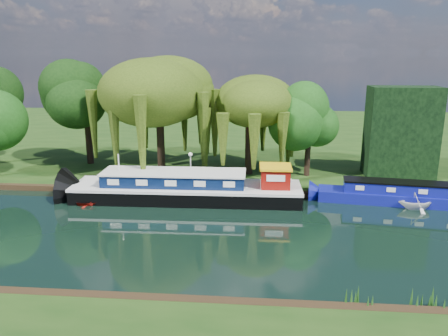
# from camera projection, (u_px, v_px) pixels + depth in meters

# --- Properties ---
(ground) EXTENTS (120.00, 120.00, 0.00)m
(ground) POSITION_uv_depth(u_px,v_px,m) (158.00, 233.00, 28.16)
(ground) COLOR black
(far_bank) EXTENTS (120.00, 52.00, 0.45)m
(far_bank) POSITION_uv_depth(u_px,v_px,m) (214.00, 135.00, 60.85)
(far_bank) COLOR #15350E
(far_bank) RESTS_ON ground
(dutch_barge) EXTENTS (17.97, 4.35, 3.78)m
(dutch_barge) POSITION_uv_depth(u_px,v_px,m) (189.00, 188.00, 34.36)
(dutch_barge) COLOR black
(dutch_barge) RESTS_ON ground
(narrowboat) EXTENTS (13.08, 3.78, 1.88)m
(narrowboat) POSITION_uv_depth(u_px,v_px,m) (404.00, 195.00, 33.56)
(narrowboat) COLOR navy
(narrowboat) RESTS_ON ground
(red_dinghy) EXTENTS (3.19, 2.68, 0.56)m
(red_dinghy) POSITION_uv_depth(u_px,v_px,m) (95.00, 204.00, 33.67)
(red_dinghy) COLOR maroon
(red_dinghy) RESTS_ON ground
(white_cruiser) EXTENTS (2.72, 2.38, 1.37)m
(white_cruiser) POSITION_uv_depth(u_px,v_px,m) (415.00, 209.00, 32.53)
(white_cruiser) COLOR silver
(white_cruiser) RESTS_ON ground
(willow_left) EXTENTS (8.43, 8.43, 10.11)m
(willow_left) POSITION_uv_depth(u_px,v_px,m) (159.00, 93.00, 39.29)
(willow_left) COLOR black
(willow_left) RESTS_ON far_bank
(willow_right) EXTENTS (6.63, 6.63, 8.07)m
(willow_right) POSITION_uv_depth(u_px,v_px,m) (250.00, 110.00, 38.94)
(willow_right) COLOR black
(willow_right) RESTS_ON far_bank
(tree_far_mid) EXTENTS (5.72, 5.72, 9.36)m
(tree_far_mid) POSITION_uv_depth(u_px,v_px,m) (86.00, 99.00, 42.58)
(tree_far_mid) COLOR black
(tree_far_mid) RESTS_ON far_bank
(tree_far_right) EXTENTS (4.44, 4.44, 7.26)m
(tree_far_right) POSITION_uv_depth(u_px,v_px,m) (309.00, 121.00, 38.58)
(tree_far_right) COLOR black
(tree_far_right) RESTS_ON far_bank
(conifer_hedge) EXTENTS (6.00, 3.00, 8.00)m
(conifer_hedge) POSITION_uv_depth(u_px,v_px,m) (401.00, 132.00, 38.94)
(conifer_hedge) COLOR black
(conifer_hedge) RESTS_ON far_bank
(lamppost) EXTENTS (0.36, 0.36, 2.56)m
(lamppost) POSITION_uv_depth(u_px,v_px,m) (191.00, 159.00, 37.61)
(lamppost) COLOR silver
(lamppost) RESTS_ON far_bank
(mooring_posts) EXTENTS (19.16, 0.16, 1.00)m
(mooring_posts) POSITION_uv_depth(u_px,v_px,m) (175.00, 182.00, 36.05)
(mooring_posts) COLOR silver
(mooring_posts) RESTS_ON far_bank
(reeds_near) EXTENTS (33.70, 1.50, 1.10)m
(reeds_near) POSITION_uv_depth(u_px,v_px,m) (265.00, 293.00, 20.15)
(reeds_near) COLOR #1C4913
(reeds_near) RESTS_ON ground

